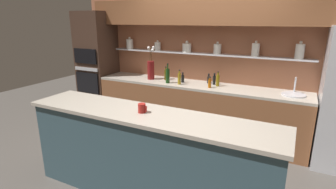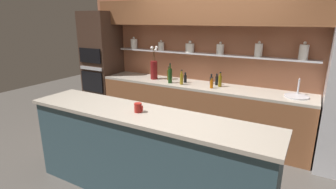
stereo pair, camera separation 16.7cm
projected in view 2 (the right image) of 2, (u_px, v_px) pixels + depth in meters
ground_plane at (169, 170)px, 3.56m from camera, size 12.00×12.00×0.00m
back_wall_unit at (214, 46)px, 4.41m from camera, size 5.20×0.44×2.60m
back_counter_unit at (198, 110)px, 4.53m from camera, size 3.61×0.62×0.92m
island_counter at (144, 155)px, 2.92m from camera, size 2.87×0.61×1.02m
oven_tower at (102, 65)px, 5.38m from camera, size 0.64×0.64×2.13m
flower_vase at (154, 68)px, 4.75m from camera, size 0.16×0.13×0.60m
sink_fixture at (297, 95)px, 3.69m from camera, size 0.33×0.33×0.25m
bottle_sauce_0 at (185, 78)px, 4.52m from camera, size 0.05×0.05×0.18m
bottle_oil_1 at (169, 75)px, 4.71m from camera, size 0.06×0.06×0.24m
bottle_wine_2 at (170, 75)px, 4.47m from camera, size 0.07×0.07×0.34m
bottle_oil_3 at (220, 81)px, 4.23m from camera, size 0.06×0.06×0.24m
bottle_sauce_4 at (212, 84)px, 4.15m from camera, size 0.05×0.05×0.18m
bottle_sauce_5 at (217, 80)px, 4.34m from camera, size 0.05×0.05×0.19m
bottle_sauce_6 at (211, 80)px, 4.44m from camera, size 0.05×0.05×0.17m
bottle_oil_7 at (182, 78)px, 4.38m from camera, size 0.06×0.06×0.25m
coffee_mug at (138, 108)px, 2.79m from camera, size 0.10×0.08×0.10m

